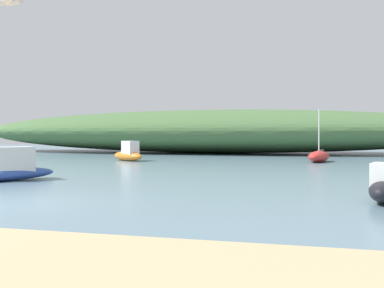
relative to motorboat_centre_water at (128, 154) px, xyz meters
The scene contains 5 objects.
ground_plane 19.12m from the motorboat_centre_water, 76.96° to the right, with size 120.00×120.00×0.00m, color slate.
distant_hill 15.19m from the motorboat_centre_water, 78.16° to the left, with size 51.64×13.34×4.34m, color #476B3D.
motorboat_centre_water is the anchor object (origin of this frame).
sailboat_mid_channel 13.16m from the motorboat_centre_water, ahead, with size 2.04×3.50×3.59m.
motorboat_east_reach 13.53m from the motorboat_centre_water, 88.93° to the right, with size 3.43×4.03×1.37m.
Camera 1 is at (7.46, -10.28, 1.89)m, focal length 40.96 mm.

